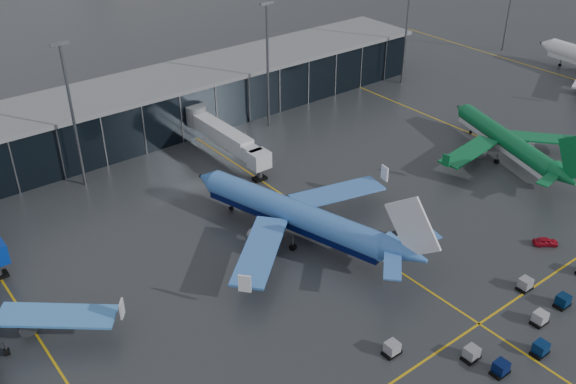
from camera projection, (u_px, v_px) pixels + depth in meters
ground at (341, 295)px, 86.28m from camera, size 600.00×600.00×0.00m
terminal_pier at (129, 113)px, 125.54m from camera, size 142.00×17.00×10.70m
flood_masts at (179, 84)px, 115.81m from camera, size 203.00×0.50×25.50m
taxi_lines at (343, 234)px, 98.78m from camera, size 220.00×120.00×0.02m
airliner_klm_near at (293, 199)px, 95.07m from camera, size 47.58×51.24×13.16m
airliner_aer_lingus at (507, 130)px, 118.29m from camera, size 42.97×45.72×11.37m
baggage_carts at (517, 322)px, 80.63m from camera, size 34.88×12.47×1.70m
mobile_airstair at (405, 238)px, 96.62m from camera, size 2.22×3.21×3.45m
service_van_red at (546, 242)px, 96.04m from camera, size 3.82×3.46×1.26m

